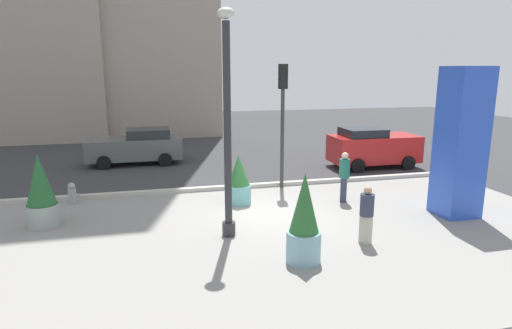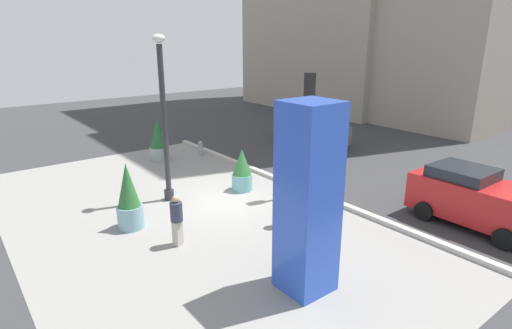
{
  "view_description": "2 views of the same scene",
  "coord_description": "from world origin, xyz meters",
  "px_view_note": "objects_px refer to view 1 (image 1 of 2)",
  "views": [
    {
      "loc": [
        -3.53,
        -12.57,
        4.49
      ],
      "look_at": [
        0.0,
        1.73,
        1.24
      ],
      "focal_mm": 30.27,
      "sensor_mm": 36.0,
      "label": 1
    },
    {
      "loc": [
        11.78,
        -7.75,
        5.86
      ],
      "look_at": [
        0.32,
        1.18,
        1.35
      ],
      "focal_mm": 28.62,
      "sensor_mm": 36.0,
      "label": 2
    }
  ],
  "objects_px": {
    "potted_plant_mid_plaza": "(239,181)",
    "potted_plant_near_left": "(41,193)",
    "art_pillar_blue": "(461,143)",
    "traffic_light_corner": "(283,106)",
    "fire_hydrant": "(72,194)",
    "pedestrian_by_curb": "(367,212)",
    "lamp_post": "(227,131)",
    "potted_plant_by_pillar": "(304,222)",
    "pedestrian_on_sidewalk": "(344,175)",
    "car_curb_east": "(137,146)",
    "car_far_lane": "(373,147)"
  },
  "relations": [
    {
      "from": "lamp_post",
      "to": "potted_plant_near_left",
      "type": "height_order",
      "value": "lamp_post"
    },
    {
      "from": "potted_plant_near_left",
      "to": "pedestrian_by_curb",
      "type": "bearing_deg",
      "value": -21.85
    },
    {
      "from": "lamp_post",
      "to": "art_pillar_blue",
      "type": "height_order",
      "value": "lamp_post"
    },
    {
      "from": "art_pillar_blue",
      "to": "car_curb_east",
      "type": "relative_size",
      "value": 1.03
    },
    {
      "from": "lamp_post",
      "to": "fire_hydrant",
      "type": "relative_size",
      "value": 7.99
    },
    {
      "from": "fire_hydrant",
      "to": "pedestrian_on_sidewalk",
      "type": "bearing_deg",
      "value": -12.41
    },
    {
      "from": "art_pillar_blue",
      "to": "car_far_lane",
      "type": "height_order",
      "value": "art_pillar_blue"
    },
    {
      "from": "pedestrian_by_curb",
      "to": "car_curb_east",
      "type": "bearing_deg",
      "value": 117.36
    },
    {
      "from": "potted_plant_by_pillar",
      "to": "traffic_light_corner",
      "type": "xyz_separation_m",
      "value": [
        1.45,
        6.42,
        2.15
      ]
    },
    {
      "from": "potted_plant_mid_plaza",
      "to": "pedestrian_on_sidewalk",
      "type": "distance_m",
      "value": 3.61
    },
    {
      "from": "fire_hydrant",
      "to": "pedestrian_by_curb",
      "type": "height_order",
      "value": "pedestrian_by_curb"
    },
    {
      "from": "lamp_post",
      "to": "potted_plant_near_left",
      "type": "relative_size",
      "value": 2.77
    },
    {
      "from": "art_pillar_blue",
      "to": "pedestrian_by_curb",
      "type": "distance_m",
      "value": 4.34
    },
    {
      "from": "car_far_lane",
      "to": "lamp_post",
      "type": "bearing_deg",
      "value": -139.67
    },
    {
      "from": "art_pillar_blue",
      "to": "potted_plant_near_left",
      "type": "distance_m",
      "value": 12.55
    },
    {
      "from": "potted_plant_near_left",
      "to": "pedestrian_by_curb",
      "type": "height_order",
      "value": "potted_plant_near_left"
    },
    {
      "from": "potted_plant_mid_plaza",
      "to": "lamp_post",
      "type": "bearing_deg",
      "value": -107.18
    },
    {
      "from": "lamp_post",
      "to": "traffic_light_corner",
      "type": "height_order",
      "value": "lamp_post"
    },
    {
      "from": "potted_plant_mid_plaza",
      "to": "pedestrian_by_curb",
      "type": "bearing_deg",
      "value": -58.86
    },
    {
      "from": "art_pillar_blue",
      "to": "car_curb_east",
      "type": "height_order",
      "value": "art_pillar_blue"
    },
    {
      "from": "car_curb_east",
      "to": "art_pillar_blue",
      "type": "bearing_deg",
      "value": -45.97
    },
    {
      "from": "potted_plant_near_left",
      "to": "pedestrian_by_curb",
      "type": "xyz_separation_m",
      "value": [
        8.5,
        -3.41,
        -0.16
      ]
    },
    {
      "from": "art_pillar_blue",
      "to": "traffic_light_corner",
      "type": "height_order",
      "value": "traffic_light_corner"
    },
    {
      "from": "lamp_post",
      "to": "pedestrian_by_curb",
      "type": "distance_m",
      "value": 4.2
    },
    {
      "from": "potted_plant_mid_plaza",
      "to": "potted_plant_near_left",
      "type": "bearing_deg",
      "value": -172.61
    },
    {
      "from": "pedestrian_on_sidewalk",
      "to": "pedestrian_by_curb",
      "type": "bearing_deg",
      "value": -106.15
    },
    {
      "from": "car_far_lane",
      "to": "pedestrian_on_sidewalk",
      "type": "xyz_separation_m",
      "value": [
        -3.68,
        -4.74,
        0.04
      ]
    },
    {
      "from": "potted_plant_mid_plaza",
      "to": "pedestrian_by_curb",
      "type": "height_order",
      "value": "potted_plant_mid_plaza"
    },
    {
      "from": "traffic_light_corner",
      "to": "potted_plant_mid_plaza",
      "type": "bearing_deg",
      "value": -141.78
    },
    {
      "from": "potted_plant_near_left",
      "to": "art_pillar_blue",
      "type": "bearing_deg",
      "value": -9.04
    },
    {
      "from": "traffic_light_corner",
      "to": "car_curb_east",
      "type": "relative_size",
      "value": 1.05
    },
    {
      "from": "pedestrian_on_sidewalk",
      "to": "lamp_post",
      "type": "bearing_deg",
      "value": -154.32
    },
    {
      "from": "potted_plant_near_left",
      "to": "pedestrian_on_sidewalk",
      "type": "relative_size",
      "value": 1.24
    },
    {
      "from": "pedestrian_by_curb",
      "to": "potted_plant_mid_plaza",
      "type": "bearing_deg",
      "value": 121.14
    },
    {
      "from": "potted_plant_by_pillar",
      "to": "car_curb_east",
      "type": "relative_size",
      "value": 0.49
    },
    {
      "from": "potted_plant_mid_plaza",
      "to": "pedestrian_on_sidewalk",
      "type": "xyz_separation_m",
      "value": [
        3.54,
        -0.67,
        0.16
      ]
    },
    {
      "from": "potted_plant_mid_plaza",
      "to": "car_curb_east",
      "type": "xyz_separation_m",
      "value": [
        -3.5,
        7.46,
        0.04
      ]
    },
    {
      "from": "potted_plant_near_left",
      "to": "car_curb_east",
      "type": "xyz_separation_m",
      "value": [
        2.47,
        8.23,
        -0.17
      ]
    },
    {
      "from": "potted_plant_by_pillar",
      "to": "traffic_light_corner",
      "type": "distance_m",
      "value": 6.92
    },
    {
      "from": "pedestrian_on_sidewalk",
      "to": "fire_hydrant",
      "type": "bearing_deg",
      "value": 167.59
    },
    {
      "from": "potted_plant_mid_plaza",
      "to": "car_far_lane",
      "type": "distance_m",
      "value": 8.3
    },
    {
      "from": "potted_plant_by_pillar",
      "to": "pedestrian_on_sidewalk",
      "type": "xyz_separation_m",
      "value": [
        2.98,
        4.17,
        -0.03
      ]
    },
    {
      "from": "potted_plant_mid_plaza",
      "to": "fire_hydrant",
      "type": "height_order",
      "value": "potted_plant_mid_plaza"
    },
    {
      "from": "fire_hydrant",
      "to": "pedestrian_on_sidewalk",
      "type": "xyz_separation_m",
      "value": [
        9.05,
        -1.99,
        0.61
      ]
    },
    {
      "from": "lamp_post",
      "to": "car_curb_east",
      "type": "distance_m",
      "value": 10.78
    },
    {
      "from": "potted_plant_near_left",
      "to": "fire_hydrant",
      "type": "xyz_separation_m",
      "value": [
        0.46,
        2.1,
        -0.65
      ]
    },
    {
      "from": "fire_hydrant",
      "to": "car_far_lane",
      "type": "bearing_deg",
      "value": 12.21
    },
    {
      "from": "potted_plant_mid_plaza",
      "to": "fire_hydrant",
      "type": "relative_size",
      "value": 2.28
    },
    {
      "from": "potted_plant_by_pillar",
      "to": "traffic_light_corner",
      "type": "bearing_deg",
      "value": 77.27
    },
    {
      "from": "art_pillar_blue",
      "to": "fire_hydrant",
      "type": "height_order",
      "value": "art_pillar_blue"
    }
  ]
}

